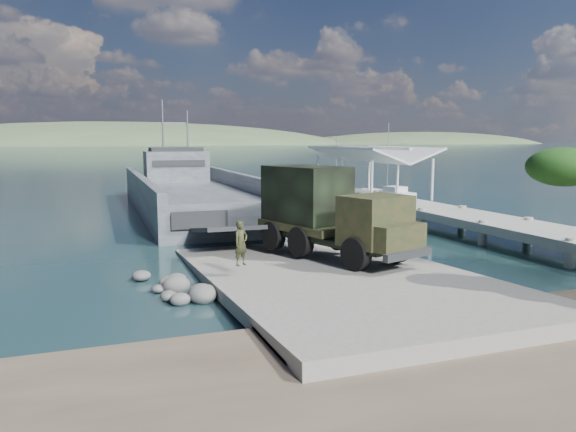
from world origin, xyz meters
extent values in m
plane|color=#1A3F3F|center=(0.00, 0.00, 0.00)|extent=(1400.00, 1400.00, 0.00)
cube|color=slate|center=(0.00, -1.00, 0.25)|extent=(10.00, 18.00, 0.50)
cube|color=gray|center=(13.00, 18.00, 1.00)|extent=(4.00, 44.00, 0.50)
cube|color=#3F454B|center=(-0.83, 24.70, 0.45)|extent=(9.58, 29.93, 2.48)
cube|color=#3F454B|center=(-4.99, 24.79, 2.28)|extent=(1.25, 29.75, 1.29)
cube|color=#3F454B|center=(3.33, 24.61, 2.28)|extent=(1.25, 29.75, 1.29)
cube|color=#3F454B|center=(-1.16, 9.93, 0.99)|extent=(8.93, 0.59, 2.58)
cube|color=#3F454B|center=(-0.61, 34.61, 3.17)|extent=(6.03, 4.10, 2.97)
cube|color=#25272A|center=(-0.61, 34.61, 4.86)|extent=(5.03, 3.28, 0.40)
cylinder|color=gray|center=(-1.80, 34.64, 7.14)|extent=(0.16, 0.16, 4.96)
cylinder|color=gray|center=(0.58, 34.59, 6.64)|extent=(0.16, 0.16, 3.97)
cylinder|color=black|center=(0.95, -0.98, 1.19)|extent=(0.87, 1.45, 1.38)
cylinder|color=black|center=(3.27, -0.25, 1.19)|extent=(0.87, 1.45, 1.38)
cylinder|color=black|center=(-0.13, 2.45, 1.19)|extent=(0.87, 1.45, 1.38)
cylinder|color=black|center=(2.19, 3.18, 1.19)|extent=(0.87, 1.45, 1.38)
cylinder|color=black|center=(-0.77, 4.46, 1.19)|extent=(0.87, 1.45, 1.38)
cylinder|color=black|center=(1.55, 5.20, 1.19)|extent=(0.87, 1.45, 1.38)
cube|color=black|center=(1.22, 2.21, 1.35)|extent=(4.64, 8.37, 0.26)
cube|color=black|center=(2.08, -0.52, 2.46)|extent=(3.16, 2.81, 2.12)
cube|color=black|center=(2.46, -1.73, 1.93)|extent=(2.61, 1.64, 1.06)
cube|color=black|center=(0.77, 3.62, 1.72)|extent=(3.99, 5.44, 0.37)
cube|color=black|center=(0.71, 3.82, 3.25)|extent=(3.63, 4.60, 2.64)
cube|color=#25272A|center=(2.62, -2.23, 1.29)|extent=(2.60, 1.05, 0.32)
imported|color=black|center=(-3.66, -0.07, 1.39)|extent=(0.78, 0.68, 1.79)
cube|color=silver|center=(18.80, 27.16, 0.29)|extent=(3.09, 6.53, 1.03)
cube|color=silver|center=(19.04, 26.04, 0.97)|extent=(1.94, 2.12, 0.69)
cylinder|color=gray|center=(18.80, 27.16, 4.00)|extent=(0.11, 0.11, 6.85)
cube|color=silver|center=(19.09, 39.55, 0.24)|extent=(1.57, 5.21, 0.85)
cube|color=silver|center=(19.10, 38.61, 0.80)|extent=(1.34, 1.52, 0.57)
cylinder|color=gray|center=(19.09, 39.55, 3.30)|extent=(0.09, 0.09, 5.66)
ellipsoid|color=#103C10|center=(6.32, -6.10, 4.90)|extent=(2.45, 2.45, 1.40)
camera|label=1|loc=(-9.46, -21.13, 5.86)|focal=35.00mm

